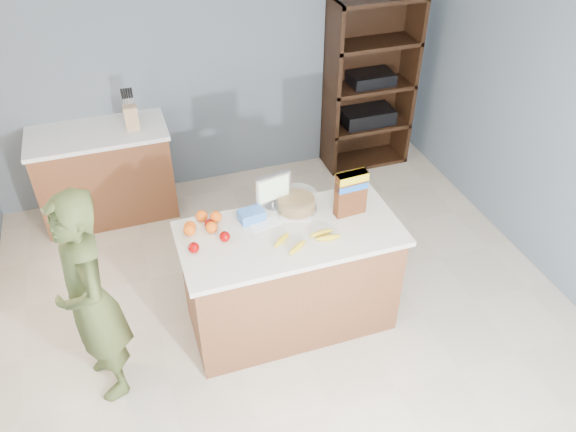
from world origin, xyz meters
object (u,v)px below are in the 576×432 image
object	(u,v)px
shelving_unit	(368,87)
counter_peninsula	(290,282)
cereal_box	(351,191)
person	(90,301)
tv	(273,189)

from	to	relation	value
shelving_unit	counter_peninsula	bearing A→B (deg)	-127.11
cereal_box	shelving_unit	bearing A→B (deg)	61.53
person	tv	world-z (taller)	person
person	tv	bearing A→B (deg)	93.15
shelving_unit	person	world-z (taller)	shelving_unit
person	cereal_box	bearing A→B (deg)	81.12
counter_peninsula	cereal_box	xyz separation A→B (m)	(0.48, 0.07, 0.68)
counter_peninsula	tv	bearing A→B (deg)	95.24
shelving_unit	cereal_box	distance (m)	2.27
counter_peninsula	person	bearing A→B (deg)	-174.42
shelving_unit	cereal_box	bearing A→B (deg)	-118.47
person	cereal_box	distance (m)	1.89
tv	cereal_box	size ratio (longest dim) A/B	0.83
shelving_unit	tv	world-z (taller)	shelving_unit
tv	cereal_box	bearing A→B (deg)	-25.75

